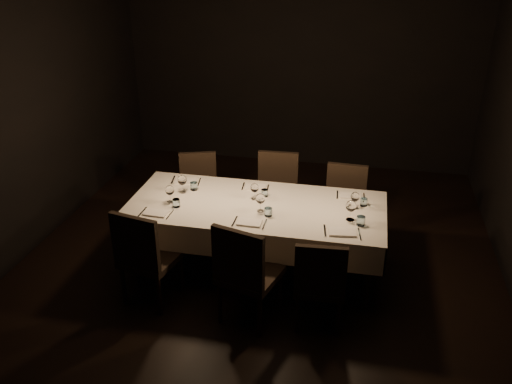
% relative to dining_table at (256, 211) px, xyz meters
% --- Properties ---
extents(room, '(5.01, 6.01, 3.01)m').
position_rel_dining_table_xyz_m(room, '(0.00, 0.00, 0.81)').
color(room, black).
rests_on(room, ground).
extents(dining_table, '(2.52, 1.12, 0.76)m').
position_rel_dining_table_xyz_m(dining_table, '(0.00, 0.00, 0.00)').
color(dining_table, black).
rests_on(dining_table, ground).
extents(chair_near_left, '(0.56, 0.56, 0.99)m').
position_rel_dining_table_xyz_m(chair_near_left, '(-0.87, -0.75, -0.15)').
color(chair_near_left, black).
rests_on(chair_near_left, ground).
extents(place_setting_near_left, '(0.32, 0.40, 0.18)m').
position_rel_dining_table_xyz_m(place_setting_near_left, '(-0.84, -0.22, 0.15)').
color(place_setting_near_left, beige).
rests_on(place_setting_near_left, dining_table).
extents(chair_near_center, '(0.60, 0.60, 1.01)m').
position_rel_dining_table_xyz_m(chair_near_center, '(0.08, -0.83, -0.14)').
color(chair_near_center, black).
rests_on(chair_near_center, ground).
extents(place_setting_near_center, '(0.33, 0.41, 0.18)m').
position_rel_dining_table_xyz_m(place_setting_near_center, '(0.07, -0.22, 0.15)').
color(place_setting_near_center, beige).
rests_on(place_setting_near_center, dining_table).
extents(chair_near_right, '(0.46, 0.46, 0.90)m').
position_rel_dining_table_xyz_m(chair_near_right, '(0.72, -0.77, -0.19)').
color(chair_near_right, black).
rests_on(chair_near_right, ground).
extents(place_setting_near_right, '(0.37, 0.42, 0.20)m').
position_rel_dining_table_xyz_m(place_setting_near_right, '(0.93, -0.22, 0.15)').
color(place_setting_near_right, beige).
rests_on(place_setting_near_right, dining_table).
extents(chair_far_left, '(0.54, 0.54, 0.89)m').
position_rel_dining_table_xyz_m(chair_far_left, '(-0.85, 0.81, -0.19)').
color(chair_far_left, black).
rests_on(chair_far_left, ground).
extents(place_setting_far_left, '(0.36, 0.41, 0.19)m').
position_rel_dining_table_xyz_m(place_setting_far_left, '(-0.79, 0.22, 0.15)').
color(place_setting_far_left, beige).
rests_on(place_setting_far_left, dining_table).
extents(chair_far_center, '(0.48, 0.48, 0.95)m').
position_rel_dining_table_xyz_m(chair_far_center, '(0.06, 0.85, -0.16)').
color(chair_far_center, black).
rests_on(chair_far_center, ground).
extents(place_setting_far_center, '(0.32, 0.40, 0.17)m').
position_rel_dining_table_xyz_m(place_setting_far_center, '(-0.03, 0.22, 0.14)').
color(place_setting_far_center, beige).
rests_on(place_setting_far_center, dining_table).
extents(chair_far_right, '(0.46, 0.46, 0.91)m').
position_rel_dining_table_xyz_m(chair_far_right, '(0.83, 0.74, -0.18)').
color(chair_far_right, black).
rests_on(chair_far_right, ground).
extents(place_setting_far_right, '(0.32, 0.40, 0.17)m').
position_rel_dining_table_xyz_m(place_setting_far_right, '(0.95, 0.22, 0.14)').
color(place_setting_far_right, beige).
rests_on(place_setting_far_right, dining_table).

